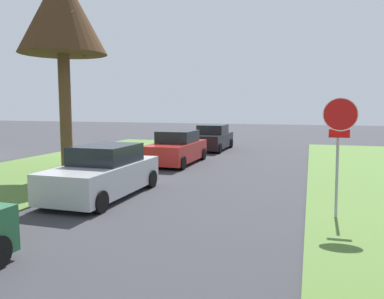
% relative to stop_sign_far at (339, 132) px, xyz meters
% --- Properties ---
extents(stop_sign_far, '(0.81, 0.64, 2.93)m').
position_rel_stop_sign_far_xyz_m(stop_sign_far, '(0.00, 0.00, 0.00)').
color(stop_sign_far, '#9EA0A5').
rests_on(stop_sign_far, grass_verge_right).
extents(street_tree_left_mid_b, '(3.34, 3.34, 7.93)m').
position_rel_stop_sign_far_xyz_m(street_tree_left_mid_b, '(-9.88, 3.16, 4.10)').
color(street_tree_left_mid_b, brown).
rests_on(street_tree_left_mid_b, grass_verge_left).
extents(parked_sedan_silver, '(1.96, 4.41, 1.57)m').
position_rel_stop_sign_far_xyz_m(parked_sedan_silver, '(-6.67, 0.45, -1.43)').
color(parked_sedan_silver, '#BCBCC1').
rests_on(parked_sedan_silver, ground).
extents(parked_sedan_red, '(1.96, 4.41, 1.57)m').
position_rel_stop_sign_far_xyz_m(parked_sedan_red, '(-6.80, 7.50, -1.43)').
color(parked_sedan_red, red).
rests_on(parked_sedan_red, ground).
extents(parked_sedan_black, '(1.96, 4.41, 1.57)m').
position_rel_stop_sign_far_xyz_m(parked_sedan_black, '(-6.58, 13.60, -1.43)').
color(parked_sedan_black, black).
rests_on(parked_sedan_black, ground).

